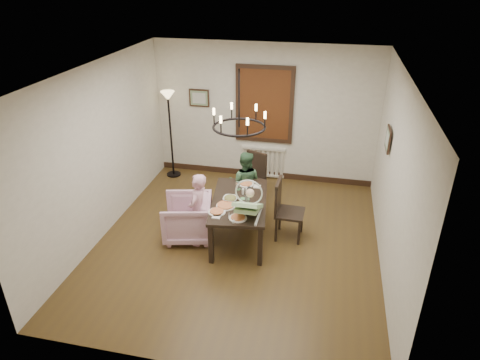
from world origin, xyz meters
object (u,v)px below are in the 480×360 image
at_px(armchair, 187,218).
at_px(seated_man, 245,188).
at_px(dining_table, 239,204).
at_px(drinking_glass, 247,200).
at_px(elderly_woman, 198,215).
at_px(chair_right, 290,210).
at_px(baby_bouncer, 248,204).
at_px(floor_lamp, 171,136).
at_px(chair_far, 252,178).

bearing_deg(armchair, seated_man, 128.89).
bearing_deg(armchair, dining_table, 87.38).
relative_size(dining_table, drinking_glass, 10.42).
distance_m(armchair, seated_man, 1.25).
height_order(dining_table, elderly_woman, elderly_woman).
height_order(chair_right, drinking_glass, chair_right).
distance_m(dining_table, baby_bouncer, 0.56).
bearing_deg(floor_lamp, baby_bouncer, -48.97).
relative_size(elderly_woman, floor_lamp, 0.57).
xyz_separation_m(chair_right, elderly_woman, (-1.41, -0.47, -0.01)).
xyz_separation_m(chair_far, chair_right, (0.85, -1.07, 0.04)).
xyz_separation_m(baby_bouncer, floor_lamp, (-2.12, 2.44, -0.01)).
bearing_deg(baby_bouncer, chair_far, 99.43).
xyz_separation_m(elderly_woman, seated_man, (0.53, 1.10, -0.02)).
height_order(elderly_woman, floor_lamp, floor_lamp).
xyz_separation_m(drinking_glass, floor_lamp, (-2.05, 2.11, 0.11)).
distance_m(chair_right, armchair, 1.69).
relative_size(chair_right, floor_lamp, 0.58).
relative_size(dining_table, elderly_woman, 1.59).
bearing_deg(seated_man, chair_far, -96.04).
bearing_deg(floor_lamp, chair_right, -33.91).
distance_m(chair_far, elderly_woman, 1.65).
xyz_separation_m(dining_table, chair_far, (-0.04, 1.27, -0.16)).
bearing_deg(floor_lamp, elderly_woman, -60.61).
distance_m(dining_table, chair_right, 0.84).
relative_size(chair_right, drinking_glass, 6.62).
xyz_separation_m(chair_far, baby_bouncer, (0.27, -1.70, 0.44)).
height_order(dining_table, chair_far, chair_far).
distance_m(baby_bouncer, drinking_glass, 0.36).
bearing_deg(armchair, elderly_woman, 49.87).
bearing_deg(elderly_woman, chair_far, 166.81).
relative_size(seated_man, baby_bouncer, 1.64).
xyz_separation_m(dining_table, floor_lamp, (-1.90, 2.01, 0.27)).
distance_m(armchair, floor_lamp, 2.47).
bearing_deg(seated_man, chair_right, 143.51).
height_order(chair_right, elderly_woman, chair_right).
relative_size(armchair, elderly_woman, 0.77).
bearing_deg(elderly_woman, baby_bouncer, 86.72).
height_order(dining_table, drinking_glass, drinking_glass).
bearing_deg(armchair, drinking_glass, 80.25).
xyz_separation_m(dining_table, baby_bouncer, (0.23, -0.43, 0.28)).
distance_m(dining_table, elderly_woman, 0.68).
bearing_deg(chair_right, drinking_glass, 116.01).
distance_m(dining_table, armchair, 0.90).
relative_size(baby_bouncer, floor_lamp, 0.34).
bearing_deg(floor_lamp, armchair, -64.08).
height_order(dining_table, seated_man, seated_man).
relative_size(dining_table, chair_far, 1.72).
height_order(dining_table, floor_lamp, floor_lamp).
bearing_deg(seated_man, dining_table, 94.22).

